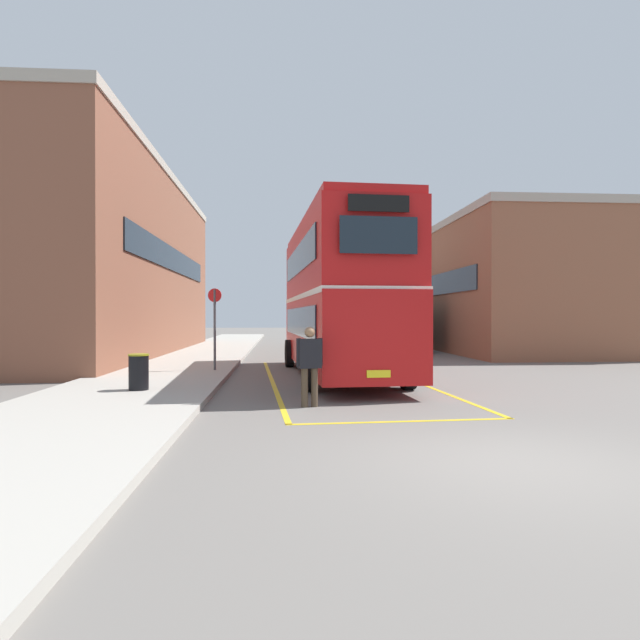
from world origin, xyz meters
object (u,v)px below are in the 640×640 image
object	(u,v)px
double_decker_bus	(338,295)
single_deck_bus	(377,320)
pedestrian_boarding	(310,361)
bus_stop_sign	(215,321)
litter_bin	(139,372)

from	to	relation	value
double_decker_bus	single_deck_bus	world-z (taller)	double_decker_bus
double_decker_bus	single_deck_bus	xyz separation A→B (m)	(3.84, 14.37, -0.87)
double_decker_bus	single_deck_bus	size ratio (longest dim) A/B	1.06
pedestrian_boarding	bus_stop_sign	size ratio (longest dim) A/B	0.63
single_deck_bus	litter_bin	world-z (taller)	single_deck_bus
pedestrian_boarding	bus_stop_sign	bearing A→B (deg)	112.64
pedestrian_boarding	double_decker_bus	bearing A→B (deg)	78.09
pedestrian_boarding	litter_bin	bearing A→B (deg)	154.89
single_deck_bus	bus_stop_sign	size ratio (longest dim) A/B	3.84
single_deck_bus	litter_bin	size ratio (longest dim) A/B	11.94
bus_stop_sign	pedestrian_boarding	bearing A→B (deg)	-67.36
single_deck_bus	bus_stop_sign	bearing A→B (deg)	-119.72
double_decker_bus	bus_stop_sign	xyz separation A→B (m)	(-3.88, 0.85, -0.80)
single_deck_bus	bus_stop_sign	world-z (taller)	single_deck_bus
double_decker_bus	litter_bin	xyz separation A→B (m)	(-5.09, -3.78, -1.95)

